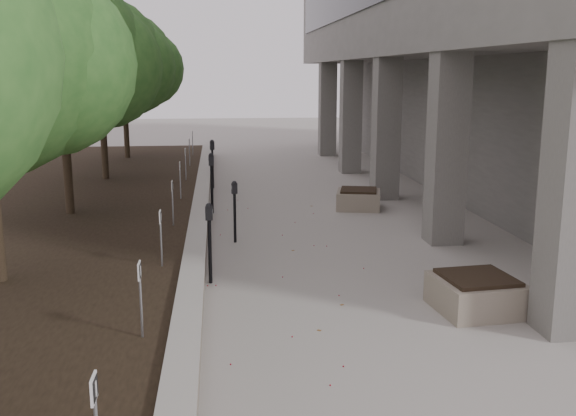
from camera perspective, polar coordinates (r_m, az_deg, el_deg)
ground at (r=8.14m, az=4.34°, el=-14.44°), size 90.00×90.00×0.00m
retaining_wall at (r=16.52m, az=-7.61°, el=0.03°), size 0.39×26.00×0.50m
planting_bed at (r=17.03m, az=-20.06°, el=-0.41°), size 7.00×26.00×0.40m
crabapple_tree_3 at (r=15.56m, az=-19.16°, el=9.43°), size 4.60×4.00×5.44m
crabapple_tree_4 at (r=20.46m, az=-16.07°, el=10.04°), size 4.60×4.00×5.44m
crabapple_tree_5 at (r=25.40m, az=-14.17°, el=10.40°), size 4.60×4.00×5.44m
parking_sign_2 at (r=8.19m, az=-12.77°, el=-7.86°), size 0.04×0.22×0.96m
parking_sign_3 at (r=11.05m, az=-11.06°, el=-2.64°), size 0.04×0.22×0.96m
parking_sign_4 at (r=13.97m, az=-10.06°, el=0.42°), size 0.04×0.22×0.96m
parking_sign_5 at (r=16.92m, az=-9.41°, el=2.42°), size 0.04×0.22×0.96m
parking_sign_6 at (r=19.88m, az=-8.95°, el=3.82°), size 0.04×0.22×0.96m
parking_sign_7 at (r=22.85m, az=-8.61°, el=4.86°), size 0.04×0.22×0.96m
parking_sign_8 at (r=25.83m, az=-8.35°, el=5.66°), size 0.04×0.22×0.96m
parking_meter_2 at (r=11.27m, az=-6.87°, el=-3.10°), size 0.14×0.11×1.42m
parking_meter_3 at (r=13.93m, az=-4.68°, el=-0.33°), size 0.15×0.13×1.34m
parking_meter_4 at (r=16.88m, az=-6.69°, el=2.17°), size 0.16×0.11×1.58m
parking_meter_5 at (r=20.59m, az=-6.62°, el=3.85°), size 0.17×0.14×1.54m
planter_front at (r=10.45m, az=16.17°, el=-7.17°), size 1.32×1.32×0.56m
planter_back at (r=17.56m, az=6.19°, el=0.82°), size 1.37×1.37×0.53m
berry_scatter at (r=12.75m, az=-0.19°, el=-4.51°), size 3.30×14.10×0.02m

